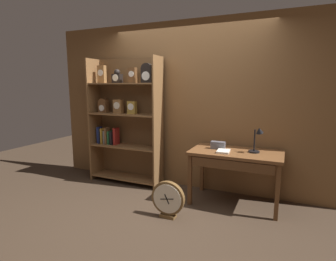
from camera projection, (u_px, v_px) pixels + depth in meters
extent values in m
plane|color=#3D2D21|center=(153.00, 218.00, 3.34)|extent=(10.00, 10.00, 0.00)
cube|color=brown|center=(188.00, 106.00, 4.25)|extent=(4.80, 0.05, 2.60)
cube|color=brown|center=(95.00, 120.00, 4.69)|extent=(0.02, 0.36, 2.06)
cube|color=brown|center=(158.00, 124.00, 4.21)|extent=(0.03, 0.36, 2.06)
cube|color=brown|center=(131.00, 121.00, 4.61)|extent=(1.24, 0.01, 2.06)
cube|color=brown|center=(126.00, 177.00, 4.61)|extent=(1.19, 0.34, 0.02)
cube|color=brown|center=(126.00, 146.00, 4.52)|extent=(1.19, 0.34, 0.02)
cube|color=brown|center=(125.00, 114.00, 4.43)|extent=(1.19, 0.34, 0.02)
cube|color=brown|center=(124.00, 84.00, 4.35)|extent=(1.19, 0.34, 0.02)
cube|color=olive|center=(102.00, 74.00, 4.52)|extent=(0.14, 0.08, 0.29)
cylinder|color=silver|center=(100.00, 73.00, 4.48)|extent=(0.10, 0.01, 0.10)
cube|color=brown|center=(104.00, 108.00, 4.61)|extent=(0.16, 0.11, 0.14)
cylinder|color=brown|center=(103.00, 103.00, 4.60)|extent=(0.16, 0.11, 0.16)
cylinder|color=white|center=(101.00, 108.00, 4.56)|extent=(0.10, 0.01, 0.10)
cube|color=black|center=(117.00, 79.00, 4.40)|extent=(0.15, 0.11, 0.14)
sphere|color=black|center=(117.00, 72.00, 4.39)|extent=(0.10, 0.10, 0.10)
cylinder|color=silver|center=(115.00, 78.00, 4.35)|extent=(0.11, 0.01, 0.11)
cube|color=olive|center=(118.00, 106.00, 4.46)|extent=(0.15, 0.09, 0.23)
cylinder|color=silver|center=(116.00, 106.00, 4.42)|extent=(0.12, 0.01, 0.12)
cube|color=brown|center=(133.00, 75.00, 4.29)|extent=(0.12, 0.08, 0.24)
cylinder|color=silver|center=(131.00, 74.00, 4.25)|extent=(0.09, 0.01, 0.09)
cube|color=#B28C38|center=(132.00, 108.00, 4.36)|extent=(0.14, 0.08, 0.21)
cylinder|color=white|center=(131.00, 107.00, 4.32)|extent=(0.11, 0.01, 0.11)
cube|color=black|center=(147.00, 77.00, 4.15)|extent=(0.18, 0.08, 0.18)
cylinder|color=black|center=(147.00, 69.00, 4.13)|extent=(0.18, 0.08, 0.18)
cylinder|color=white|center=(146.00, 76.00, 4.11)|extent=(0.14, 0.01, 0.14)
cube|color=navy|center=(100.00, 135.00, 4.72)|extent=(0.03, 0.13, 0.28)
cube|color=#19234C|center=(101.00, 136.00, 4.70)|extent=(0.02, 0.16, 0.25)
cube|color=#B78C2D|center=(103.00, 136.00, 4.67)|extent=(0.03, 0.15, 0.27)
cube|color=slate|center=(106.00, 137.00, 4.66)|extent=(0.04, 0.14, 0.23)
cube|color=brown|center=(107.00, 136.00, 4.62)|extent=(0.03, 0.13, 0.29)
cube|color=#236638|center=(111.00, 137.00, 4.64)|extent=(0.03, 0.17, 0.22)
cube|color=black|center=(113.00, 138.00, 4.59)|extent=(0.04, 0.13, 0.23)
cube|color=maroon|center=(116.00, 136.00, 4.58)|extent=(0.04, 0.13, 0.28)
cube|color=brown|center=(236.00, 153.00, 3.66)|extent=(1.21, 0.66, 0.04)
cube|color=brown|center=(190.00, 180.00, 3.68)|extent=(0.05, 0.05, 0.70)
cube|color=brown|center=(277.00, 193.00, 3.24)|extent=(0.05, 0.05, 0.70)
cube|color=brown|center=(202.00, 168.00, 4.19)|extent=(0.05, 0.05, 0.70)
cube|color=brown|center=(279.00, 178.00, 3.75)|extent=(0.05, 0.05, 0.70)
cube|color=#55351C|center=(231.00, 165.00, 3.39)|extent=(1.03, 0.03, 0.12)
cylinder|color=black|center=(254.00, 152.00, 3.59)|extent=(0.15, 0.15, 0.02)
cylinder|color=black|center=(254.00, 140.00, 3.57)|extent=(0.02, 0.02, 0.29)
cone|color=black|center=(259.00, 130.00, 3.47)|extent=(0.12, 0.14, 0.10)
cube|color=#595960|center=(218.00, 145.00, 3.78)|extent=(0.20, 0.09, 0.10)
cube|color=silver|center=(223.00, 151.00, 3.60)|extent=(0.18, 0.23, 0.02)
cube|color=brown|center=(168.00, 216.00, 3.37)|extent=(0.19, 0.11, 0.04)
cylinder|color=brown|center=(168.00, 198.00, 3.33)|extent=(0.43, 0.06, 0.43)
cylinder|color=silver|center=(167.00, 199.00, 3.30)|extent=(0.37, 0.01, 0.37)
cube|color=black|center=(167.00, 199.00, 3.30)|extent=(0.07, 0.01, 0.12)
cube|color=black|center=(167.00, 199.00, 3.30)|extent=(0.18, 0.01, 0.04)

